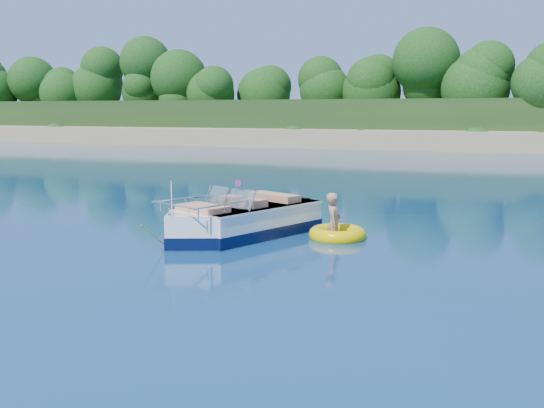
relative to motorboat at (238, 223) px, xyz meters
The scene contains 6 objects.
ground 1.93m from the motorboat, 20.63° to the right, with size 160.00×160.00×0.00m, color #0A2149.
shoreline 63.13m from the motorboat, 88.39° to the left, with size 170.00×59.00×6.00m.
treeline 40.72m from the motorboat, 87.43° to the left, with size 150.00×7.12×8.19m.
motorboat is the anchor object (origin of this frame).
tow_tube 2.41m from the motorboat, 16.04° to the left, with size 1.77×1.77×0.36m.
boy 2.34m from the motorboat, 14.68° to the left, with size 0.56×0.37×1.54m, color tan.
Camera 1 is at (4.22, -12.54, 3.03)m, focal length 40.00 mm.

